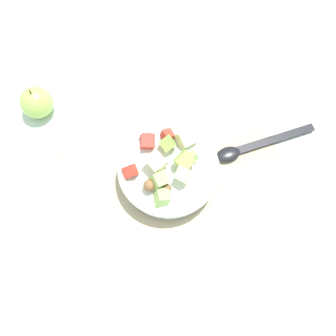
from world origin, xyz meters
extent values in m
plane|color=silver|center=(0.00, 0.00, 0.00)|extent=(2.40, 2.40, 0.00)
cube|color=tan|center=(0.00, 0.00, 0.00)|extent=(0.51, 0.32, 0.01)
cylinder|color=white|center=(-0.01, 0.00, 0.03)|extent=(0.20, 0.20, 0.05)
torus|color=white|center=(-0.01, 0.00, 0.05)|extent=(0.22, 0.22, 0.02)
cube|color=#BC3828|center=(-0.08, 0.02, 0.06)|extent=(0.03, 0.03, 0.03)
cube|color=#8CB74C|center=(0.01, 0.04, 0.07)|extent=(0.04, 0.04, 0.04)
cube|color=red|center=(-0.03, 0.07, 0.07)|extent=(0.04, 0.04, 0.03)
cube|color=#BC3828|center=(0.02, 0.07, 0.06)|extent=(0.03, 0.03, 0.03)
cube|color=beige|center=(0.01, -0.03, 0.08)|extent=(0.04, 0.04, 0.03)
cube|color=beige|center=(0.05, 0.05, 0.07)|extent=(0.05, 0.05, 0.05)
cube|color=#9EC656|center=(0.03, -0.01, 0.08)|extent=(0.04, 0.05, 0.04)
cube|color=#A3CC6B|center=(-0.04, -0.06, 0.06)|extent=(0.04, 0.03, 0.04)
sphere|color=brown|center=(-0.06, -0.03, 0.07)|extent=(0.04, 0.04, 0.03)
sphere|color=brown|center=(-0.03, -0.05, 0.07)|extent=(0.03, 0.03, 0.03)
cube|color=#93C160|center=(0.05, 0.00, 0.07)|extent=(0.02, 0.02, 0.03)
cube|color=#A3CC6B|center=(-0.04, -0.03, 0.08)|extent=(0.04, 0.04, 0.05)
cube|color=beige|center=(-0.03, 0.01, 0.08)|extent=(0.05, 0.05, 0.04)
ellipsoid|color=black|center=(0.14, 0.00, 0.01)|extent=(0.06, 0.04, 0.01)
cube|color=black|center=(0.26, 0.00, 0.01)|extent=(0.20, 0.02, 0.01)
sphere|color=#9EC656|center=(-0.24, 0.26, 0.04)|extent=(0.08, 0.08, 0.08)
cylinder|color=brown|center=(-0.24, 0.26, 0.08)|extent=(0.00, 0.00, 0.01)
camera|label=1|loc=(-0.10, -0.27, 0.76)|focal=38.68mm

